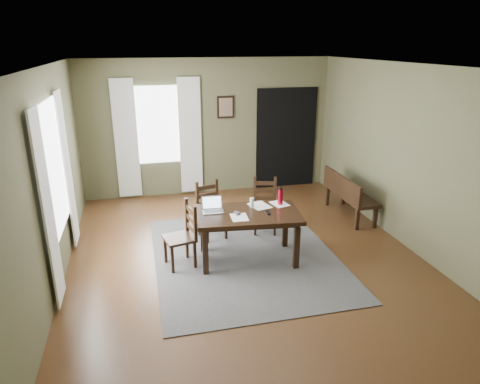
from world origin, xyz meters
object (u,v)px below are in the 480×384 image
object	(u,v)px
chair_back_left	(211,211)
laptop	(213,207)
dining_table	(248,219)
chair_end	(183,236)
water_bottle	(280,197)
bench	(348,192)
chair_back_right	(265,206)

from	to	relation	value
chair_back_left	laptop	xyz separation A→B (m)	(-0.09, -0.70, 0.34)
dining_table	chair_end	distance (m)	0.94
chair_back_left	water_bottle	bearing A→B (deg)	-51.51
chair_back_left	bench	size ratio (longest dim) A/B	0.66
chair_back_right	bench	size ratio (longest dim) A/B	0.65
chair_end	water_bottle	bearing A→B (deg)	82.94
chair_back_right	water_bottle	xyz separation A→B (m)	(0.02, -0.70, 0.41)
chair_back_right	water_bottle	distance (m)	0.82
bench	dining_table	bearing A→B (deg)	118.63
dining_table	chair_back_right	bearing A→B (deg)	65.92
dining_table	bench	size ratio (longest dim) A/B	1.12
laptop	dining_table	bearing A→B (deg)	-19.24
chair_back_left	chair_back_right	size ratio (longest dim) A/B	1.02
dining_table	chair_end	size ratio (longest dim) A/B	1.67
water_bottle	chair_end	bearing A→B (deg)	-174.42
dining_table	water_bottle	size ratio (longest dim) A/B	5.82
chair_back_right	water_bottle	size ratio (longest dim) A/B	3.40
chair_end	laptop	size ratio (longest dim) A/B	2.99
dining_table	chair_back_right	world-z (taller)	chair_back_right
dining_table	chair_back_left	xyz separation A→B (m)	(-0.38, 0.89, -0.20)
chair_back_right	dining_table	bearing A→B (deg)	-105.30
chair_end	water_bottle	xyz separation A→B (m)	(1.46, 0.14, 0.40)
chair_back_right	chair_end	bearing A→B (deg)	-134.85
chair_back_right	laptop	world-z (taller)	laptop
chair_end	laptop	bearing A→B (deg)	92.90
chair_back_left	laptop	distance (m)	0.79
dining_table	laptop	distance (m)	0.52
chair_end	chair_back_right	size ratio (longest dim) A/B	1.03
chair_end	dining_table	bearing A→B (deg)	73.57
chair_back_left	water_bottle	world-z (taller)	water_bottle
dining_table	chair_back_left	size ratio (longest dim) A/B	1.69
laptop	water_bottle	size ratio (longest dim) A/B	1.17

